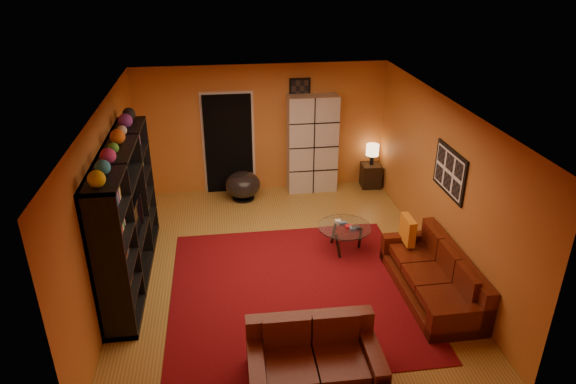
{
  "coord_description": "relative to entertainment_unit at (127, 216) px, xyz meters",
  "views": [
    {
      "loc": [
        -0.84,
        -6.89,
        4.55
      ],
      "look_at": [
        0.12,
        0.1,
        1.23
      ],
      "focal_mm": 32.0,
      "sensor_mm": 36.0,
      "label": 1
    }
  ],
  "objects": [
    {
      "name": "floor",
      "position": [
        2.27,
        0.0,
        -1.05
      ],
      "size": [
        6.0,
        6.0,
        0.0
      ],
      "primitive_type": "plane",
      "color": "olive",
      "rests_on": "ground"
    },
    {
      "name": "ceiling",
      "position": [
        2.27,
        0.0,
        1.55
      ],
      "size": [
        6.0,
        6.0,
        0.0
      ],
      "primitive_type": "plane",
      "rotation": [
        3.14,
        0.0,
        0.0
      ],
      "color": "white",
      "rests_on": "wall_back"
    },
    {
      "name": "wall_back",
      "position": [
        2.27,
        3.0,
        0.25
      ],
      "size": [
        6.0,
        0.0,
        6.0
      ],
      "primitive_type": "plane",
      "rotation": [
        1.57,
        0.0,
        0.0
      ],
      "color": "#BF6C2A",
      "rests_on": "floor"
    },
    {
      "name": "wall_front",
      "position": [
        2.27,
        -3.0,
        0.25
      ],
      "size": [
        6.0,
        0.0,
        6.0
      ],
      "primitive_type": "plane",
      "rotation": [
        -1.57,
        0.0,
        0.0
      ],
      "color": "#BF6C2A",
      "rests_on": "floor"
    },
    {
      "name": "wall_left",
      "position": [
        -0.23,
        0.0,
        0.25
      ],
      "size": [
        0.0,
        6.0,
        6.0
      ],
      "primitive_type": "plane",
      "rotation": [
        1.57,
        0.0,
        1.57
      ],
      "color": "#BF6C2A",
      "rests_on": "floor"
    },
    {
      "name": "wall_right",
      "position": [
        4.78,
        0.0,
        0.25
      ],
      "size": [
        0.0,
        6.0,
        6.0
      ],
      "primitive_type": "plane",
      "rotation": [
        1.57,
        0.0,
        -1.57
      ],
      "color": "#BF6C2A",
      "rests_on": "floor"
    },
    {
      "name": "rug",
      "position": [
        2.38,
        -0.7,
        -1.04
      ],
      "size": [
        3.6,
        3.6,
        0.01
      ],
      "primitive_type": "cube",
      "color": "#590A10",
      "rests_on": "floor"
    },
    {
      "name": "doorway",
      "position": [
        1.57,
        2.96,
        -0.03
      ],
      "size": [
        0.95,
        0.1,
        2.04
      ],
      "primitive_type": "cube",
      "color": "black",
      "rests_on": "floor"
    },
    {
      "name": "wall_art_right",
      "position": [
        4.75,
        -0.3,
        0.55
      ],
      "size": [
        0.03,
        1.0,
        0.7
      ],
      "primitive_type": "cube",
      "color": "black",
      "rests_on": "wall_right"
    },
    {
      "name": "wall_art_back",
      "position": [
        3.02,
        2.98,
        1.0
      ],
      "size": [
        0.42,
        0.03,
        0.52
      ],
      "primitive_type": "cube",
      "color": "black",
      "rests_on": "wall_back"
    },
    {
      "name": "entertainment_unit",
      "position": [
        0.0,
        0.0,
        0.0
      ],
      "size": [
        0.45,
        3.0,
        2.1
      ],
      "primitive_type": "cube",
      "color": "black",
      "rests_on": "floor"
    },
    {
      "name": "tv",
      "position": [
        0.05,
        0.01,
        -0.08
      ],
      "size": [
        0.87,
        0.11,
        0.5
      ],
      "primitive_type": "imported",
      "rotation": [
        0.0,
        0.0,
        1.57
      ],
      "color": "black",
      "rests_on": "entertainment_unit"
    },
    {
      "name": "sofa",
      "position": [
        4.41,
        -1.05,
        -0.76
      ],
      "size": [
        0.87,
        2.08,
        0.85
      ],
      "rotation": [
        0.0,
        0.0,
        0.01
      ],
      "color": "#481409",
      "rests_on": "rug"
    },
    {
      "name": "loveseat",
      "position": [
        2.35,
        -2.42,
        -0.77
      ],
      "size": [
        1.53,
        0.93,
        0.85
      ],
      "rotation": [
        0.0,
        0.0,
        1.56
      ],
      "color": "#481409",
      "rests_on": "rug"
    },
    {
      "name": "throw_pillow",
      "position": [
        4.22,
        -0.25,
        -0.42
      ],
      "size": [
        0.12,
        0.42,
        0.42
      ],
      "primitive_type": "cube",
      "color": "orange",
      "rests_on": "sofa"
    },
    {
      "name": "coffee_table",
      "position": [
        3.36,
        0.31,
        -0.65
      ],
      "size": [
        0.88,
        0.88,
        0.44
      ],
      "rotation": [
        0.0,
        0.0,
        -0.08
      ],
      "color": "silver",
      "rests_on": "floor"
    },
    {
      "name": "storage_cabinet",
      "position": [
        3.26,
        2.8,
        -0.05
      ],
      "size": [
        1.01,
        0.46,
        2.0
      ],
      "primitive_type": "cube",
      "rotation": [
        0.0,
        0.0,
        0.01
      ],
      "color": "beige",
      "rests_on": "floor"
    },
    {
      "name": "bowl_chair",
      "position": [
        1.81,
        2.5,
        -0.74
      ],
      "size": [
        0.7,
        0.7,
        0.57
      ],
      "color": "black",
      "rests_on": "floor"
    },
    {
      "name": "side_table",
      "position": [
        4.53,
        2.75,
        -0.8
      ],
      "size": [
        0.42,
        0.42,
        0.5
      ],
      "primitive_type": "cube",
      "rotation": [
        0.0,
        0.0,
        -0.06
      ],
      "color": "black",
      "rests_on": "floor"
    },
    {
      "name": "table_lamp",
      "position": [
        4.53,
        2.75,
        -0.24
      ],
      "size": [
        0.26,
        0.26,
        0.44
      ],
      "color": "black",
      "rests_on": "side_table"
    }
  ]
}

